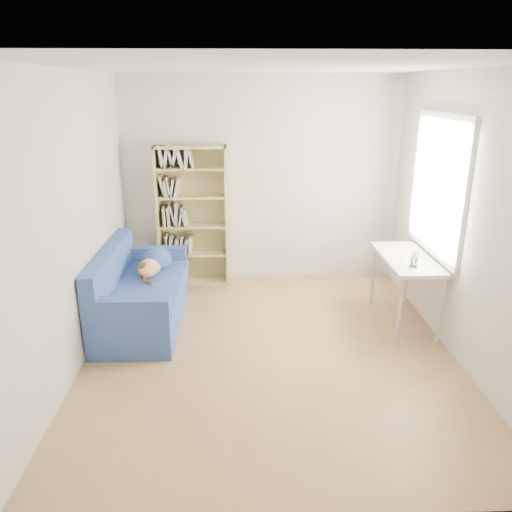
{
  "coord_description": "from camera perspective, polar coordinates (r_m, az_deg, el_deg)",
  "views": [
    {
      "loc": [
        -0.29,
        -4.31,
        2.45
      ],
      "look_at": [
        -0.12,
        0.37,
        0.85
      ],
      "focal_mm": 35.0,
      "sensor_mm": 36.0,
      "label": 1
    }
  ],
  "objects": [
    {
      "name": "desk",
      "position": [
        5.5,
        16.82,
        -0.93
      ],
      "size": [
        0.5,
        1.1,
        0.75
      ],
      "color": "silver",
      "rests_on": "ground"
    },
    {
      "name": "bookshelf",
      "position": [
        6.4,
        -7.21,
        3.9
      ],
      "size": [
        0.88,
        0.28,
        1.77
      ],
      "color": "tan",
      "rests_on": "ground"
    },
    {
      "name": "ground",
      "position": [
        4.97,
        1.58,
        -10.71
      ],
      "size": [
        4.0,
        4.0,
        0.0
      ],
      "primitive_type": "plane",
      "color": "olive",
      "rests_on": "ground"
    },
    {
      "name": "room_shell",
      "position": [
        4.44,
        3.03,
        8.25
      ],
      "size": [
        3.54,
        4.04,
        2.62
      ],
      "color": "silver",
      "rests_on": "ground"
    },
    {
      "name": "pen_cup",
      "position": [
        5.18,
        17.61,
        -0.53
      ],
      "size": [
        0.09,
        0.09,
        0.16
      ],
      "color": "white",
      "rests_on": "desk"
    },
    {
      "name": "sofa",
      "position": [
        5.55,
        -13.09,
        -4.24
      ],
      "size": [
        0.82,
        1.7,
        0.84
      ],
      "rotation": [
        0.0,
        0.0,
        -0.0
      ],
      "color": "navy",
      "rests_on": "ground"
    }
  ]
}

